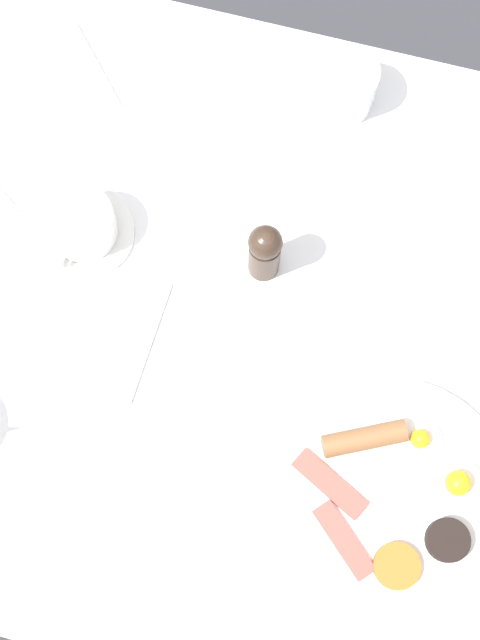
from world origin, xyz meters
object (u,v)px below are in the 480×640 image
(teacup_with_saucer_left, at_px, (82,226))
(salt_grinder, at_px, (265,252))
(breakfast_plate, at_px, (394,496))
(water_glass_tall, at_px, (347,87))
(spoon_for_tea, at_px, (95,67))
(fork_by_plate, at_px, (147,342))

(teacup_with_saucer_left, bearing_deg, salt_grinder, -86.37)
(breakfast_plate, height_order, water_glass_tall, water_glass_tall)
(salt_grinder, bearing_deg, teacup_with_saucer_left, 93.63)
(breakfast_plate, distance_m, teacup_with_saucer_left, 0.53)
(teacup_with_saucer_left, bearing_deg, spoon_for_tea, 14.27)
(teacup_with_saucer_left, bearing_deg, water_glass_tall, -46.02)
(teacup_with_saucer_left, relative_size, fork_by_plate, 0.79)
(salt_grinder, relative_size, fork_by_plate, 0.68)
(teacup_with_saucer_left, height_order, fork_by_plate, teacup_with_saucer_left)
(breakfast_plate, relative_size, spoon_for_tea, 2.51)
(water_glass_tall, distance_m, fork_by_plate, 0.44)
(water_glass_tall, relative_size, fork_by_plate, 0.48)
(water_glass_tall, distance_m, salt_grinder, 0.27)
(salt_grinder, distance_m, spoon_for_tea, 0.39)
(spoon_for_tea, bearing_deg, breakfast_plate, -131.86)
(teacup_with_saucer_left, xyz_separation_m, water_glass_tall, (0.28, -0.29, 0.01))
(teacup_with_saucer_left, distance_m, water_glass_tall, 0.41)
(teacup_with_saucer_left, bearing_deg, fork_by_plate, -135.32)
(water_glass_tall, height_order, fork_by_plate, water_glass_tall)
(water_glass_tall, relative_size, salt_grinder, 0.70)
(spoon_for_tea, bearing_deg, water_glass_tall, -83.92)
(teacup_with_saucer_left, height_order, salt_grinder, salt_grinder)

